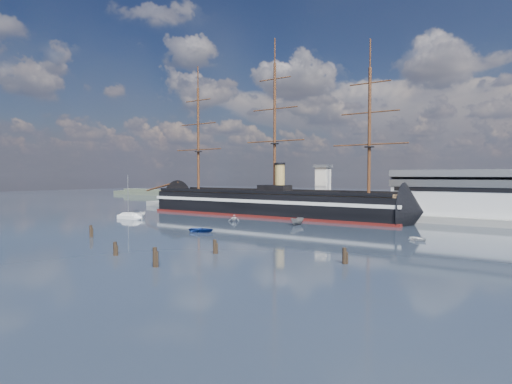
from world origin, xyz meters
The scene contains 16 objects.
ground centered at (0.00, 40.00, 0.00)m, with size 600.00×600.00×0.00m, color #1B212C.
quay centered at (10.00, 76.00, 0.00)m, with size 180.00×18.00×2.00m, color slate.
quay_tower centered at (3.00, 73.00, 9.75)m, with size 5.00×5.00×15.00m.
shoreline centered at (-139.23, 135.00, 1.45)m, with size 120.00×10.00×4.00m.
warship centered at (-11.78, 60.00, 4.04)m, with size 113.05×18.15×53.94m.
sailboat centered at (-39.39, 26.34, 0.87)m, with size 8.65×3.10×13.58m.
motorboat_a centered at (-38.51, 28.64, 0.00)m, with size 6.62×2.43×2.65m, color silver.
motorboat_b centered at (-0.56, 16.85, 0.00)m, with size 3.69×1.48×1.72m, color navy.
motorboat_c centered at (10.60, 42.57, 0.00)m, with size 6.34×2.32×2.53m, color slate.
motorboat_d centered at (-9.15, 39.92, 0.00)m, with size 5.77×2.50×2.12m, color silver.
motorboat_e centered at (44.84, 33.28, 0.00)m, with size 2.59×1.03×1.21m, color silver.
piling_near_left centered at (-14.83, -3.03, 0.00)m, with size 0.64×0.64×3.27m, color black.
piling_near_mid centered at (7.78, -13.35, 0.00)m, with size 0.64×0.64×3.00m, color black.
piling_near_right centered at (20.18, -2.20, 0.00)m, with size 0.64×0.64×3.09m, color black.
piling_far_right centered at (41.87, 2.81, 0.00)m, with size 0.64×0.64×3.15m, color black.
piling_extra centered at (20.17, -15.53, 0.00)m, with size 0.64×0.64×3.62m, color black.
Camera 1 is at (68.46, -57.53, 13.51)m, focal length 30.00 mm.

